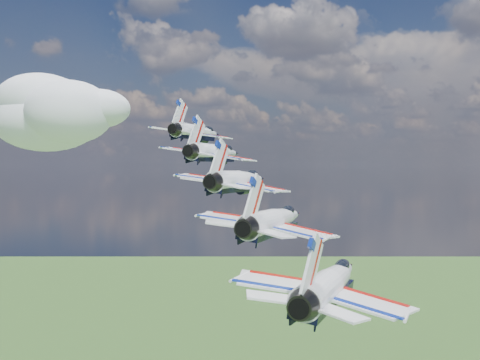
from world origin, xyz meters
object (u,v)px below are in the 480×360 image
Objects in this scene: jet_1 at (216,152)px; jet_4 at (330,282)px; jet_3 at (275,220)px; jet_2 at (240,180)px; jet_0 at (198,132)px.

jet_4 is at bearing -54.37° from jet_1.
jet_1 reaches higher than jet_3.
jet_3 reaches higher than jet_4.
jet_2 is at bearing 125.63° from jet_3.
jet_2 is 1.00× the size of jet_3.
jet_0 is at bearing 125.63° from jet_2.
jet_2 is at bearing 125.63° from jet_4.
jet_0 is 1.00× the size of jet_3.
jet_0 is at bearing 125.63° from jet_3.
jet_3 is (28.73, -23.47, -9.80)m from jet_0.
jet_1 is 1.00× the size of jet_3.
jet_4 is (28.73, -23.47, -9.80)m from jet_1.
jet_4 is (19.16, -15.65, -6.53)m from jet_2.
jet_3 is 12.79m from jet_4.
jet_1 is 1.00× the size of jet_4.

